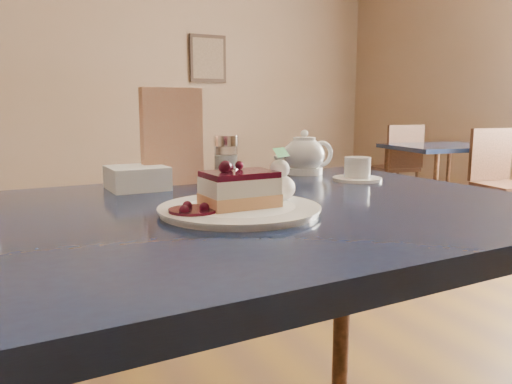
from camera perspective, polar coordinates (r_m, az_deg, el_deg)
name	(u,v)px	position (r m, az deg, el deg)	size (l,w,h in m)	color
main_table	(227,250)	(1.00, -3.30, -6.67)	(1.36, 0.94, 0.83)	black
dessert_plate	(239,210)	(0.93, -1.90, -2.03)	(0.29, 0.29, 0.01)	white
cheesecake_slice	(239,189)	(0.92, -1.91, 0.32)	(0.14, 0.10, 0.07)	#D89750
whipped_cream	(280,188)	(0.98, 2.71, 0.49)	(0.06, 0.06, 0.05)	white
berry_sauce	(193,210)	(0.89, -7.17, -2.09)	(0.09, 0.09, 0.01)	black
tea_set	(314,159)	(1.46, 6.63, 3.79)	(0.24, 0.31, 0.12)	white
menu_card	(172,137)	(1.28, -9.56, 6.23)	(0.15, 0.03, 0.24)	beige
sugar_shaker	(226,158)	(1.34, -3.46, 3.95)	(0.07, 0.07, 0.12)	white
napkin_stack	(137,178)	(1.23, -13.45, 1.59)	(0.13, 0.13, 0.06)	white
bg_table_far_right	(440,215)	(4.82, 20.29, -2.45)	(1.03, 1.69, 1.12)	black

